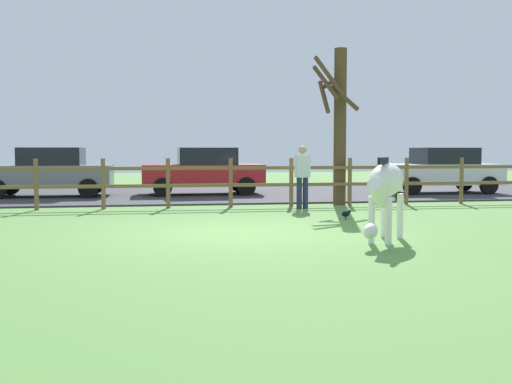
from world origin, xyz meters
The scene contains 10 objects.
ground_plane centered at (0.00, 0.00, 0.00)m, with size 60.00×60.00×0.00m, color #5B8C42.
parking_asphalt centered at (0.00, 9.30, 0.03)m, with size 28.00×7.40×0.05m, color #38383D.
paddock_fence centered at (-0.20, 5.00, 0.74)m, with size 21.70×0.11×1.31m.
bare_tree centered at (3.68, 5.22, 2.33)m, with size 1.18×1.29×4.33m.
zebra centered at (2.43, -1.45, 0.93)m, with size 1.32×1.65×1.41m.
crow_on_grass centered at (2.79, 1.74, 0.13)m, with size 0.21×0.10×0.20m.
parked_car_white centered at (8.36, 8.45, 0.84)m, with size 4.03×1.94×1.56m.
parked_car_red centered at (0.22, 9.16, 0.84)m, with size 4.03×1.95×1.56m.
parked_car_grey centered at (-4.73, 9.01, 0.84)m, with size 4.02×1.92×1.56m.
visitor_near_fence centered at (2.42, 4.27, 0.91)m, with size 0.40×0.29×1.64m.
Camera 1 is at (-1.31, -10.89, 1.53)m, focal length 42.02 mm.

